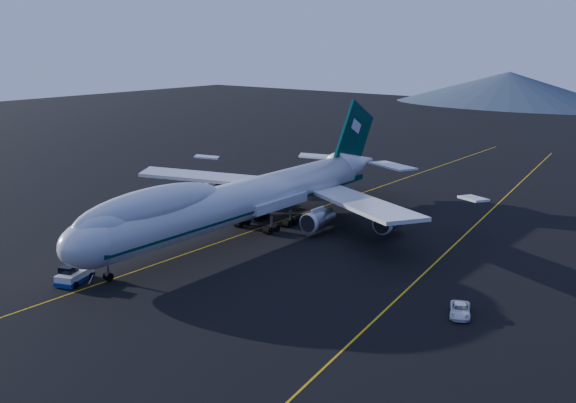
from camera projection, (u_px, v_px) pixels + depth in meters
The scene contains 6 objects.
ground at pixel (244, 234), 103.80m from camera, with size 500.00×500.00×0.00m, color black.
taxiway_line_main at pixel (244, 234), 103.80m from camera, with size 0.25×220.00×0.01m, color gold.
taxiway_line_side at pixel (443, 255), 93.43m from camera, with size 0.25×200.00×0.01m, color gold.
boeing_747 at pixel (244, 199), 102.40m from camera, with size 59.62×72.43×19.37m.
pushback_tug at pixel (75, 277), 82.95m from camera, with size 4.38×5.88×2.30m.
service_van at pixel (460, 310), 72.85m from camera, with size 2.25×4.88×1.36m, color white.
Camera 1 is at (66.99, -73.68, 30.57)m, focal length 40.00 mm.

